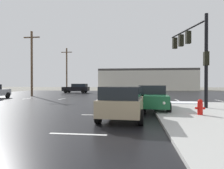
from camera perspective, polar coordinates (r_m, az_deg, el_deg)
The scene contains 12 objects.
ground_plane at distance 20.69m, azimuth 1.58°, elevation -4.40°, with size 120.00×120.00×0.00m, color slate.
road_asphalt at distance 20.69m, azimuth 1.58°, elevation -4.37°, with size 44.00×44.00×0.02m, color black.
snow_strip_curbside at distance 16.87m, azimuth 17.44°, elevation -4.96°, with size 4.00×1.60×0.06m, color white.
lane_markings at distance 19.23m, azimuth 4.77°, elevation -4.71°, with size 36.15×36.15×0.01m.
traffic_signal_mast at distance 15.87m, azimuth 22.15°, elevation 9.82°, with size 1.52×5.07×6.12m.
fire_hydrant at distance 11.11m, azimuth 24.00°, elevation -5.91°, with size 0.48×0.26×0.79m.
strip_building_background at distance 49.70m, azimuth 9.93°, elevation 1.39°, with size 22.86×8.00×5.08m.
sedan_black at distance 35.00m, azimuth -10.07°, elevation -1.00°, with size 4.56×2.07×1.58m.
sedan_tan at distance 9.68m, azimuth 3.33°, elevation -4.93°, with size 2.28×4.63×1.58m.
sedan_green at distance 13.20m, azimuth 11.36°, elevation -3.49°, with size 2.21×4.61×1.58m.
utility_pole_far at distance 28.36m, azimuth -22.08°, elevation 5.97°, with size 2.20×0.28×8.56m.
utility_pole_distant at distance 40.77m, azimuth -12.89°, elevation 4.41°, with size 2.20×0.28×8.68m.
Camera 1 is at (1.98, -20.52, 1.77)m, focal length 31.81 mm.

